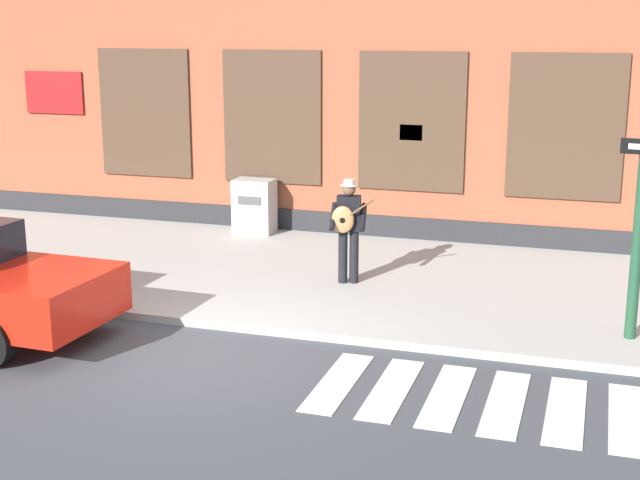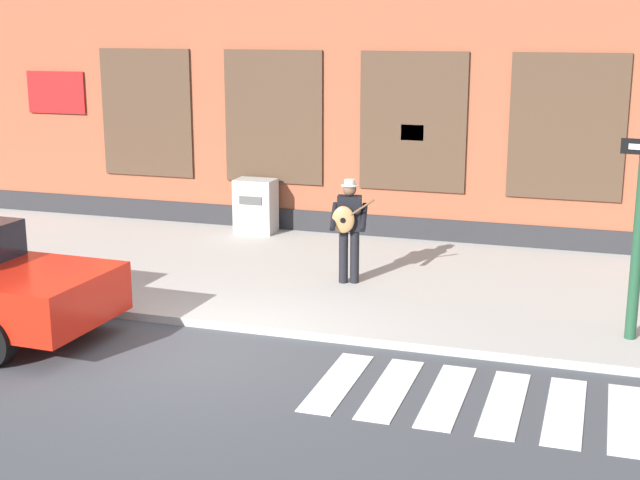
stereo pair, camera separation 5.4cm
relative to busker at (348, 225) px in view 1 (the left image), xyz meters
The scene contains 6 objects.
ground_plane 3.84m from the busker, 107.77° to the right, with size 160.00×160.00×0.00m, color #424449.
sidewalk 1.59m from the busker, 158.22° to the left, with size 28.00×5.81×0.12m.
building_backdrop 5.90m from the busker, 101.86° to the left, with size 28.00×4.06×6.64m.
crosswalk 5.34m from the busker, 45.91° to the right, with size 5.78×1.90×0.01m.
busker is the anchor object (origin of this frame).
utility_box 4.05m from the busker, 133.85° to the left, with size 0.79×0.56×1.09m.
Camera 1 is at (4.95, -9.94, 4.24)m, focal length 50.00 mm.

